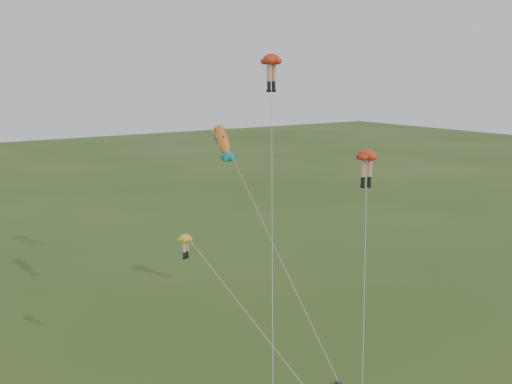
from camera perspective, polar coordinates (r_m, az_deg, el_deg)
legs_kite_red_high at (r=42.49m, az=1.56°, el=12.54°), size 8.50×11.80×20.08m
legs_kite_red_mid at (r=40.08m, az=11.02°, el=3.16°), size 7.73×8.10×13.55m
legs_kite_yellow at (r=32.64m, az=-6.13°, el=-5.94°), size 5.11×9.16×9.66m
fish_kite at (r=38.81m, az=-3.31°, el=5.06°), size 3.13×11.63×15.41m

